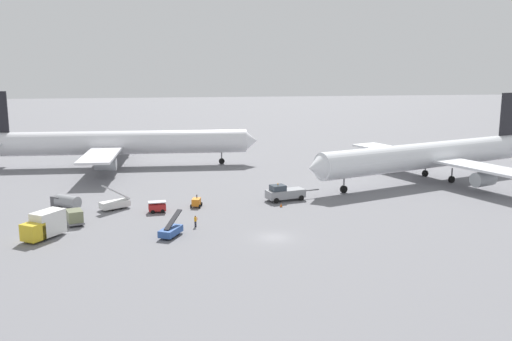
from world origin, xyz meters
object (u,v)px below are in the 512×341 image
gse_belt_loader_portside (171,230)px  gse_gpu_cart_small (196,202)px  airliner_being_pushed (429,156)px  ground_crew_wing_walker_right (195,221)px  gse_stair_truck_yellow (115,203)px  gse_fuel_bowser_stubby (65,202)px  traffic_cone_wingtip_port (281,205)px  airliner_at_gate_left (119,143)px  gse_catering_truck_tall (44,225)px  gse_baggage_cart_trailing (157,207)px  pushback_tug (284,193)px  gse_container_dolly_flat (75,217)px

gse_belt_loader_portside → gse_gpu_cart_small: gse_belt_loader_portside is taller
airliner_being_pushed → ground_crew_wing_walker_right: bearing=-151.8°
gse_stair_truck_yellow → gse_fuel_bowser_stubby: bearing=176.3°
ground_crew_wing_walker_right → traffic_cone_wingtip_port: size_ratio=2.73×
airliner_at_gate_left → traffic_cone_wingtip_port: airliner_at_gate_left is taller
gse_catering_truck_tall → gse_gpu_cart_small: gse_catering_truck_tall is taller
airliner_at_gate_left → gse_baggage_cart_trailing: airliner_at_gate_left is taller
airliner_at_gate_left → gse_gpu_cart_small: bearing=-68.0°
gse_stair_truck_yellow → gse_belt_loader_portside: bearing=-60.3°
ground_crew_wing_walker_right → gse_gpu_cart_small: bearing=87.3°
airliner_being_pushed → gse_fuel_bowser_stubby: (-65.54, -12.54, -3.66)m
airliner_at_gate_left → traffic_cone_wingtip_port: 49.83m
gse_catering_truck_tall → gse_stair_truck_yellow: gse_stair_truck_yellow is taller
gse_stair_truck_yellow → gse_baggage_cart_trailing: 7.25m
pushback_tug → gse_container_dolly_flat: pushback_tug is taller
airliner_at_gate_left → gse_belt_loader_portside: airliner_at_gate_left is taller
airliner_being_pushed → gse_baggage_cart_trailing: size_ratio=18.30×
airliner_being_pushed → gse_stair_truck_yellow: (-57.97, -13.03, -3.97)m
gse_fuel_bowser_stubby → gse_belt_loader_portside: bearing=-44.2°
airliner_being_pushed → gse_baggage_cart_trailing: 53.89m
airliner_at_gate_left → gse_catering_truck_tall: bearing=-95.3°
gse_catering_truck_tall → gse_baggage_cart_trailing: bearing=37.5°
airliner_at_gate_left → gse_fuel_bowser_stubby: bearing=-97.3°
gse_catering_truck_tall → gse_baggage_cart_trailing: size_ratio=2.15×
gse_belt_loader_portside → gse_fuel_bowser_stubby: size_ratio=0.98×
airliner_being_pushed → pushback_tug: bearing=-159.8°
gse_catering_truck_tall → gse_baggage_cart_trailing: gse_catering_truck_tall is taller
ground_crew_wing_walker_right → gse_catering_truck_tall: bearing=-173.3°
gse_catering_truck_tall → gse_stair_truck_yellow: size_ratio=1.27×
gse_gpu_cart_small → gse_fuel_bowser_stubby: gse_fuel_bowser_stubby is taller
gse_catering_truck_tall → gse_fuel_bowser_stubby: gse_catering_truck_tall is taller
airliner_being_pushed → ground_crew_wing_walker_right: airliner_being_pushed is taller
gse_stair_truck_yellow → ground_crew_wing_walker_right: (12.22, -11.52, -0.18)m
gse_container_dolly_flat → traffic_cone_wingtip_port: gse_container_dolly_flat is taller
airliner_at_gate_left → gse_fuel_bowser_stubby: airliner_at_gate_left is taller
pushback_tug → traffic_cone_wingtip_port: 4.56m
pushback_tug → gse_catering_truck_tall: size_ratio=1.56×
gse_catering_truck_tall → gse_fuel_bowser_stubby: bearing=89.9°
gse_catering_truck_tall → gse_gpu_cart_small: bearing=33.2°
gse_belt_loader_portside → traffic_cone_wingtip_port: (17.32, 13.03, -0.55)m
airliner_at_gate_left → gse_container_dolly_flat: airliner_at_gate_left is taller
airliner_at_gate_left → gse_baggage_cart_trailing: size_ratio=21.07×
gse_gpu_cart_small → gse_fuel_bowser_stubby: (-20.31, 1.03, 0.54)m
gse_stair_truck_yellow → gse_baggage_cart_trailing: (6.65, -2.89, -0.16)m
gse_fuel_bowser_stubby → gse_catering_truck_tall: bearing=-90.1°
gse_belt_loader_portside → ground_crew_wing_walker_right: gse_belt_loader_portside is taller
pushback_tug → gse_container_dolly_flat: bearing=-163.0°
gse_belt_loader_portside → traffic_cone_wingtip_port: size_ratio=8.27×
pushback_tug → gse_baggage_cart_trailing: 21.37m
gse_baggage_cart_trailing → traffic_cone_wingtip_port: gse_baggage_cart_trailing is taller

